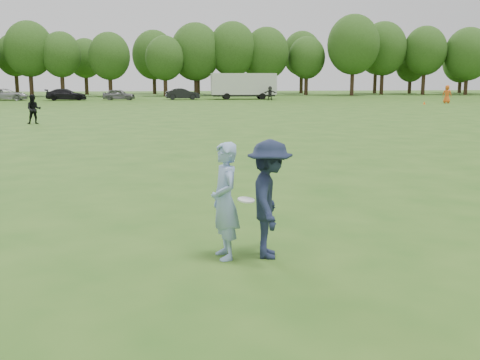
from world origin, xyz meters
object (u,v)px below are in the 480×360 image
at_px(player_far_c, 447,94).
at_px(player_far_d, 270,93).
at_px(car_c, 6,95).
at_px(field_cone, 424,103).
at_px(cargo_trailer, 243,85).
at_px(player_far_a, 34,109).
at_px(car_e, 119,95).
at_px(thrower, 225,201).
at_px(car_d, 66,95).
at_px(car_f, 183,94).
at_px(defender, 270,199).

distance_m(player_far_c, player_far_d, 19.98).
xyz_separation_m(car_c, field_cone, (45.32, -14.56, -0.54)).
xyz_separation_m(player_far_c, cargo_trailer, (-20.30, 12.73, 0.81)).
xyz_separation_m(player_far_a, car_e, (1.97, 33.99, -0.24)).
xyz_separation_m(thrower, player_far_a, (-9.28, 26.94, -0.05)).
bearing_deg(car_d, player_far_a, 179.43).
height_order(car_e, cargo_trailer, cargo_trailer).
bearing_deg(car_f, cargo_trailer, -90.87).
distance_m(player_far_d, car_e, 18.25).
bearing_deg(car_f, thrower, 176.24).
relative_size(car_c, car_d, 1.04).
bearing_deg(car_c, field_cone, -110.33).
relative_size(player_far_a, player_far_c, 0.93).
relative_size(player_far_d, car_c, 0.34).
distance_m(player_far_a, player_far_d, 37.27).
relative_size(thrower, car_d, 0.40).
relative_size(thrower, car_e, 0.50).
relative_size(player_far_d, car_e, 0.44).
height_order(player_far_a, car_d, player_far_a).
height_order(player_far_c, car_e, player_far_c).
distance_m(player_far_d, car_c, 31.38).
xyz_separation_m(player_far_a, player_far_c, (37.48, 21.68, 0.07)).
relative_size(car_c, car_f, 1.18).
distance_m(player_far_d, cargo_trailer, 4.24).
height_order(car_c, field_cone, car_c).
xyz_separation_m(player_far_c, car_f, (-27.86, 12.39, -0.28)).
bearing_deg(defender, thrower, 97.44).
distance_m(player_far_d, car_f, 10.75).
bearing_deg(player_far_d, field_cone, -39.39).
relative_size(player_far_a, field_cone, 5.96).
bearing_deg(defender, player_far_c, -20.02).
relative_size(car_c, car_e, 1.29).
bearing_deg(car_c, player_far_a, -164.45).
bearing_deg(thrower, car_f, 168.04).
distance_m(field_cone, cargo_trailer, 22.45).
xyz_separation_m(defender, car_d, (-14.20, 60.70, -0.28)).
height_order(player_far_d, car_d, player_far_d).
xyz_separation_m(car_e, cargo_trailer, (15.21, 0.42, 1.12)).
xyz_separation_m(player_far_d, car_d, (-24.23, 2.31, -0.16)).
height_order(player_far_d, field_cone, player_far_d).
relative_size(defender, car_c, 0.39).
xyz_separation_m(player_far_d, field_cone, (14.08, -11.66, -0.69)).
xyz_separation_m(car_c, car_e, (13.17, -0.33, -0.03)).
bearing_deg(thrower, car_c, -173.15).
height_order(car_d, car_e, car_d).
distance_m(player_far_c, car_e, 37.58).
relative_size(car_f, field_cone, 13.91).
height_order(defender, field_cone, defender).
relative_size(player_far_c, car_e, 0.50).
bearing_deg(player_far_a, field_cone, 19.84).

